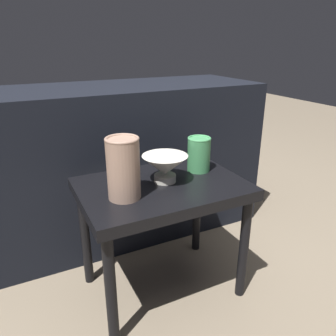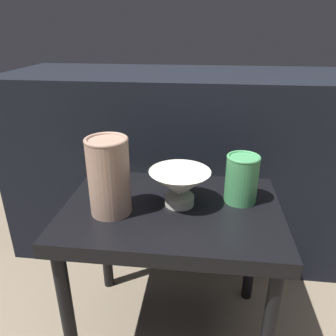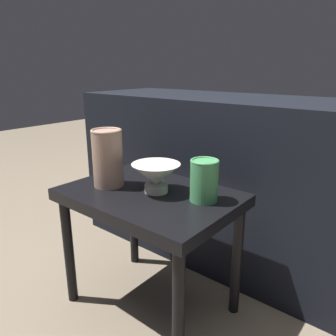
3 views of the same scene
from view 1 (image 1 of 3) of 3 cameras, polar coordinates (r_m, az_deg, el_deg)
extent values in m
plane|color=#7F705B|center=(1.42, -0.94, -19.90)|extent=(8.00, 8.00, 0.00)
cube|color=black|center=(1.18, -1.07, -3.63)|extent=(0.58, 0.41, 0.04)
cylinder|color=black|center=(1.10, -9.91, -20.58)|extent=(0.04, 0.04, 0.42)
cylinder|color=black|center=(1.29, 13.04, -13.52)|extent=(0.04, 0.04, 0.42)
cylinder|color=black|center=(1.36, -14.20, -11.63)|extent=(0.04, 0.04, 0.42)
cylinder|color=black|center=(1.53, 5.04, -7.21)|extent=(0.04, 0.04, 0.42)
cube|color=black|center=(1.66, -8.85, 1.13)|extent=(1.40, 0.50, 0.74)
cylinder|color=silver|center=(1.18, -0.53, -1.76)|extent=(0.08, 0.08, 0.03)
cone|color=silver|center=(1.16, -0.53, 0.48)|extent=(0.16, 0.16, 0.07)
cylinder|color=tan|center=(1.04, -7.77, -0.20)|extent=(0.11, 0.11, 0.20)
torus|color=tan|center=(1.01, -8.05, 5.02)|extent=(0.11, 0.11, 0.01)
cylinder|color=#47995B|center=(1.27, 5.39, 2.33)|extent=(0.09, 0.09, 0.13)
torus|color=#47995B|center=(1.25, 5.49, 5.15)|extent=(0.09, 0.09, 0.01)
camera|label=2|loc=(0.57, 44.20, 12.92)|focal=35.00mm
camera|label=3|loc=(1.18, 54.59, 9.10)|focal=35.00mm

